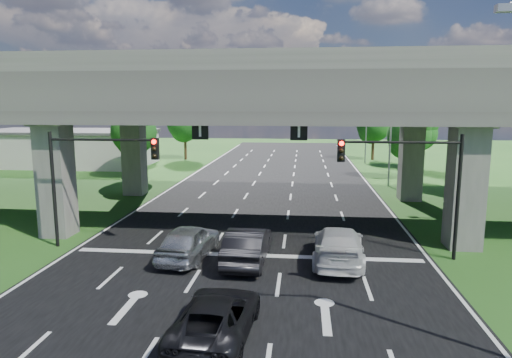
% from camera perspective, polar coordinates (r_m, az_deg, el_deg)
% --- Properties ---
extents(ground, '(160.00, 160.00, 0.00)m').
position_cam_1_polar(ground, '(19.47, -2.61, -12.87)').
color(ground, '#224F19').
rests_on(ground, ground).
extents(road, '(18.00, 120.00, 0.03)m').
position_cam_1_polar(road, '(28.91, 0.32, -5.37)').
color(road, black).
rests_on(road, ground).
extents(overpass, '(80.00, 15.00, 10.00)m').
position_cam_1_polar(overpass, '(29.95, 0.71, 10.42)').
color(overpass, '#312F2D').
rests_on(overpass, ground).
extents(warehouse, '(20.00, 10.00, 4.00)m').
position_cam_1_polar(warehouse, '(60.36, -22.59, 3.54)').
color(warehouse, '#9E9E99').
rests_on(warehouse, ground).
extents(signal_right, '(5.76, 0.54, 6.00)m').
position_cam_1_polar(signal_right, '(22.59, 18.92, 0.76)').
color(signal_right, black).
rests_on(signal_right, ground).
extents(signal_left, '(5.76, 0.54, 6.00)m').
position_cam_1_polar(signal_left, '(24.39, -19.76, 1.32)').
color(signal_left, black).
rests_on(signal_left, ground).
extents(streetlight_far, '(3.38, 0.25, 10.00)m').
position_cam_1_polar(streetlight_far, '(42.50, 16.01, 6.95)').
color(streetlight_far, gray).
rests_on(streetlight_far, ground).
extents(streetlight_beyond, '(3.38, 0.25, 10.00)m').
position_cam_1_polar(streetlight_beyond, '(58.32, 13.28, 7.61)').
color(streetlight_beyond, gray).
rests_on(streetlight_beyond, ground).
extents(tree_left_near, '(4.50, 4.50, 7.80)m').
position_cam_1_polar(tree_left_near, '(46.95, -14.99, 5.93)').
color(tree_left_near, black).
rests_on(tree_left_near, ground).
extents(tree_left_mid, '(3.91, 3.90, 6.76)m').
position_cam_1_polar(tree_left_mid, '(55.52, -14.95, 5.74)').
color(tree_left_mid, black).
rests_on(tree_left_mid, ground).
extents(tree_left_far, '(4.80, 4.80, 8.32)m').
position_cam_1_polar(tree_left_far, '(61.88, -8.85, 7.18)').
color(tree_left_far, black).
rests_on(tree_left_far, ground).
extents(tree_right_near, '(4.20, 4.20, 7.28)m').
position_cam_1_polar(tree_right_near, '(47.07, 18.64, 5.37)').
color(tree_right_near, black).
rests_on(tree_right_near, ground).
extents(tree_right_mid, '(3.91, 3.90, 6.76)m').
position_cam_1_polar(tree_right_mid, '(55.55, 19.86, 5.51)').
color(tree_right_mid, black).
rests_on(tree_right_mid, ground).
extents(tree_right_far, '(4.50, 4.50, 7.80)m').
position_cam_1_polar(tree_right_far, '(62.58, 14.56, 6.72)').
color(tree_right_far, black).
rests_on(tree_right_far, ground).
extents(car_silver, '(2.45, 5.03, 1.65)m').
position_cam_1_polar(car_silver, '(22.27, -8.39, -7.74)').
color(car_silver, '#B7BABF').
rests_on(car_silver, road).
extents(car_dark, '(1.88, 5.07, 1.66)m').
position_cam_1_polar(car_dark, '(21.46, -1.08, -8.29)').
color(car_dark, black).
rests_on(car_dark, road).
extents(car_white, '(2.66, 5.79, 1.64)m').
position_cam_1_polar(car_white, '(21.89, 10.26, -8.11)').
color(car_white, silver).
rests_on(car_white, road).
extents(car_trailing, '(2.55, 5.03, 1.36)m').
position_cam_1_polar(car_trailing, '(15.13, -4.96, -16.77)').
color(car_trailing, black).
rests_on(car_trailing, road).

